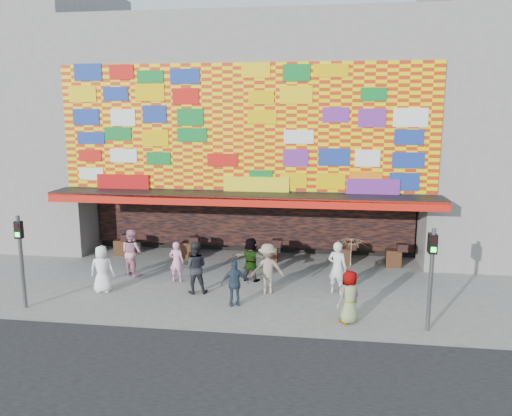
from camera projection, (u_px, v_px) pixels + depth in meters
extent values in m
plane|color=slate|center=(225.00, 300.00, 16.57)|extent=(90.00, 90.00, 0.00)
cube|color=black|center=(162.00, 415.00, 10.24)|extent=(30.00, 8.00, 0.02)
cube|color=gray|center=(258.00, 104.00, 23.12)|extent=(15.00, 8.00, 7.00)
cube|color=black|center=(260.00, 206.00, 25.04)|extent=(15.00, 6.00, 3.00)
cube|color=gray|center=(86.00, 219.00, 22.14)|extent=(0.40, 2.00, 3.00)
cube|color=gray|center=(426.00, 229.00, 20.15)|extent=(0.40, 2.00, 3.00)
cube|color=black|center=(242.00, 195.00, 19.31)|extent=(15.20, 1.60, 0.12)
cube|color=red|center=(238.00, 202.00, 18.58)|extent=(15.20, 0.04, 0.35)
cube|color=#FEE100|center=(244.00, 128.00, 19.37)|extent=(14.80, 0.08, 4.90)
cube|color=black|center=(251.00, 218.00, 21.96)|extent=(14.00, 0.25, 2.50)
cube|color=gray|center=(1.00, 115.00, 24.99)|extent=(11.00, 8.00, 12.00)
cylinder|color=#59595B|center=(22.00, 262.00, 15.67)|extent=(0.12, 0.12, 3.00)
cube|color=black|center=(19.00, 230.00, 15.47)|extent=(0.22, 0.18, 0.55)
cube|color=black|center=(16.00, 226.00, 15.36)|extent=(0.14, 0.02, 0.14)
cube|color=#19E533|center=(17.00, 235.00, 15.40)|extent=(0.14, 0.02, 0.14)
cylinder|color=#59595B|center=(431.00, 280.00, 13.98)|extent=(0.12, 0.12, 3.00)
cube|color=black|center=(433.00, 244.00, 13.78)|extent=(0.22, 0.18, 0.55)
cube|color=black|center=(434.00, 240.00, 13.66)|extent=(0.14, 0.02, 0.14)
cube|color=#19E533|center=(434.00, 250.00, 13.71)|extent=(0.14, 0.02, 0.14)
imported|color=white|center=(102.00, 269.00, 17.21)|extent=(0.89, 0.68, 1.64)
imported|color=pink|center=(177.00, 262.00, 18.27)|extent=(0.56, 0.38, 1.51)
imported|color=#232328|center=(195.00, 267.00, 17.09)|extent=(0.99, 0.83, 1.81)
imported|color=gray|center=(268.00, 268.00, 17.09)|extent=(1.24, 0.87, 1.74)
imported|color=#2C3C4D|center=(235.00, 283.00, 15.94)|extent=(0.96, 0.62, 1.51)
imported|color=gray|center=(251.00, 259.00, 18.34)|extent=(1.58, 0.81, 1.63)
imported|color=gray|center=(349.00, 297.00, 14.66)|extent=(0.92, 0.89, 1.60)
imported|color=silver|center=(337.00, 268.00, 17.01)|extent=(0.79, 0.66, 1.84)
imported|color=pink|center=(132.00, 252.00, 19.00)|extent=(1.09, 1.02, 1.79)
imported|color=#D5C286|center=(351.00, 253.00, 14.41)|extent=(1.09, 1.10, 0.88)
cylinder|color=#4C3326|center=(350.00, 282.00, 14.58)|extent=(0.02, 0.02, 1.00)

